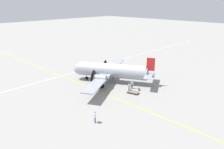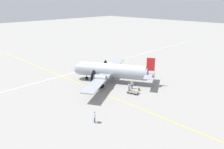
% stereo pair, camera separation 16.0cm
% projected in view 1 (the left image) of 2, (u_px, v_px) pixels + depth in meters
% --- Properties ---
extents(ground_plane, '(300.00, 300.00, 0.00)m').
position_uv_depth(ground_plane, '(112.00, 82.00, 47.02)').
color(ground_plane, gray).
extents(apron_line_eastwest, '(120.00, 0.16, 0.01)m').
position_uv_depth(apron_line_eastwest, '(93.00, 89.00, 43.30)').
color(apron_line_eastwest, gold).
rests_on(apron_line_eastwest, ground_plane).
extents(apron_line_northsouth, '(0.16, 120.00, 0.01)m').
position_uv_depth(apron_line_northsouth, '(80.00, 71.00, 54.41)').
color(apron_line_northsouth, silver).
rests_on(apron_line_northsouth, ground_plane).
extents(airliner_main, '(17.11, 21.58, 5.89)m').
position_uv_depth(airliner_main, '(110.00, 71.00, 46.30)').
color(airliner_main, '#9399A3').
rests_on(airliner_main, ground_plane).
extents(crew_foreground, '(0.56, 0.39, 1.84)m').
position_uv_depth(crew_foreground, '(95.00, 116.00, 31.04)').
color(crew_foreground, navy).
rests_on(crew_foreground, ground_plane).
extents(passenger_boarding, '(0.30, 0.60, 1.80)m').
position_uv_depth(passenger_boarding, '(132.00, 83.00, 43.11)').
color(passenger_boarding, navy).
rests_on(passenger_boarding, ground_plane).
extents(ramp_agent, '(0.38, 0.62, 1.88)m').
position_uv_depth(ramp_agent, '(129.00, 86.00, 41.58)').
color(ramp_agent, '#473D2D').
rests_on(ramp_agent, ground_plane).
extents(suitcase_near_door, '(0.44, 0.17, 0.50)m').
position_uv_depth(suitcase_near_door, '(139.00, 89.00, 42.47)').
color(suitcase_near_door, brown).
rests_on(suitcase_near_door, ground_plane).
extents(baggage_cart, '(2.38, 1.67, 0.56)m').
position_uv_depth(baggage_cart, '(133.00, 92.00, 41.19)').
color(baggage_cart, '#6B665B').
rests_on(baggage_cart, ground_plane).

